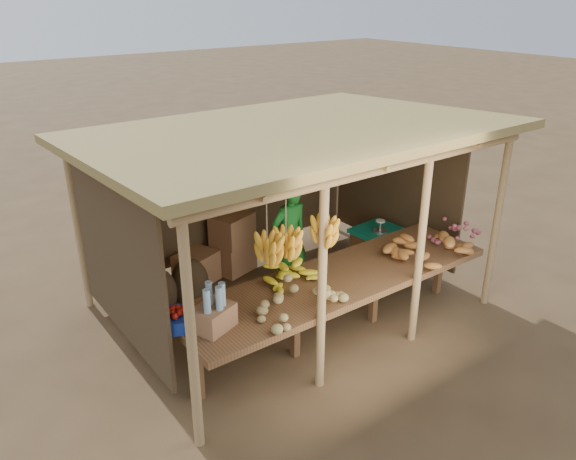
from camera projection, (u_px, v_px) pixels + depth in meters
ground at (288, 304)px, 7.34m from camera, size 60.00×60.00×0.00m
stall_structure at (279, 160)px, 6.61m from camera, size 4.70×3.50×2.43m
counter at (338, 282)px, 6.34m from camera, size 3.90×1.05×0.80m
potato_heap at (299, 295)px, 5.59m from camera, size 1.12×0.92×0.37m
sweet_potato_heap at (433, 240)px, 6.81m from camera, size 1.28×0.95×0.36m
onion_heap at (455, 226)px, 7.22m from camera, size 0.79×0.57×0.35m
banana_pile at (289, 268)px, 6.15m from camera, size 0.63×0.45×0.35m
tomato_basin at (176, 318)px, 5.39m from camera, size 0.39×0.39×0.20m
bottle_box at (213, 312)px, 5.31m from camera, size 0.45×0.41×0.47m
vendor at (289, 238)px, 7.36m from camera, size 0.59×0.40×1.56m
tarp_crate at (376, 247)px, 8.16m from camera, size 0.70×0.62×0.80m
carton_stack at (221, 251)px, 7.91m from camera, size 1.25×0.58×0.87m
burlap_sacks at (174, 284)px, 7.22m from camera, size 0.96×0.50×0.68m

